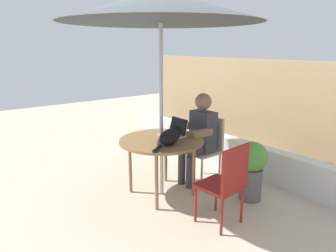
{
  "coord_description": "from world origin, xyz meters",
  "views": [
    {
      "loc": [
        2.9,
        -2.17,
        1.81
      ],
      "look_at": [
        0.0,
        0.1,
        0.87
      ],
      "focal_mm": 33.52,
      "sensor_mm": 36.0,
      "label": 1
    }
  ],
  "objects_px": {
    "person_seated": "(199,134)",
    "chair_occupied": "(207,144)",
    "chair_empty": "(227,180)",
    "patio_table": "(162,144)",
    "laptop": "(175,131)",
    "patio_umbrella": "(161,7)",
    "potted_plant_near_fence": "(252,167)",
    "cat": "(171,136)"
  },
  "relations": [
    {
      "from": "person_seated",
      "to": "chair_occupied",
      "type": "bearing_deg",
      "value": 90.0
    },
    {
      "from": "chair_empty",
      "to": "patio_table",
      "type": "bearing_deg",
      "value": -175.11
    },
    {
      "from": "chair_occupied",
      "to": "laptop",
      "type": "distance_m",
      "value": 0.61
    },
    {
      "from": "patio_table",
      "to": "laptop",
      "type": "relative_size",
      "value": 3.37
    },
    {
      "from": "patio_umbrella",
      "to": "laptop",
      "type": "bearing_deg",
      "value": 96.78
    },
    {
      "from": "chair_occupied",
      "to": "potted_plant_near_fence",
      "type": "bearing_deg",
      "value": -1.07
    },
    {
      "from": "chair_empty",
      "to": "laptop",
      "type": "distance_m",
      "value": 1.05
    },
    {
      "from": "person_seated",
      "to": "cat",
      "type": "height_order",
      "value": "person_seated"
    },
    {
      "from": "laptop",
      "to": "potted_plant_near_fence",
      "type": "xyz_separation_m",
      "value": [
        0.79,
        0.53,
        -0.37
      ]
    },
    {
      "from": "person_seated",
      "to": "laptop",
      "type": "distance_m",
      "value": 0.4
    },
    {
      "from": "cat",
      "to": "patio_umbrella",
      "type": "bearing_deg",
      "value": 175.52
    },
    {
      "from": "laptop",
      "to": "cat",
      "type": "height_order",
      "value": "laptop"
    },
    {
      "from": "chair_empty",
      "to": "cat",
      "type": "xyz_separation_m",
      "value": [
        -0.78,
        -0.1,
        0.29
      ]
    },
    {
      "from": "patio_table",
      "to": "laptop",
      "type": "height_order",
      "value": "laptop"
    },
    {
      "from": "chair_occupied",
      "to": "chair_empty",
      "type": "bearing_deg",
      "value": -35.6
    },
    {
      "from": "chair_empty",
      "to": "laptop",
      "type": "bearing_deg",
      "value": 171.22
    },
    {
      "from": "cat",
      "to": "potted_plant_near_fence",
      "type": "height_order",
      "value": "cat"
    },
    {
      "from": "potted_plant_near_fence",
      "to": "chair_occupied",
      "type": "bearing_deg",
      "value": 178.93
    },
    {
      "from": "patio_table",
      "to": "person_seated",
      "type": "bearing_deg",
      "value": 90.0
    },
    {
      "from": "patio_table",
      "to": "person_seated",
      "type": "distance_m",
      "value": 0.62
    },
    {
      "from": "chair_occupied",
      "to": "laptop",
      "type": "height_order",
      "value": "laptop"
    },
    {
      "from": "patio_table",
      "to": "patio_umbrella",
      "type": "relative_size",
      "value": 0.43
    },
    {
      "from": "patio_table",
      "to": "person_seated",
      "type": "relative_size",
      "value": 0.84
    },
    {
      "from": "patio_umbrella",
      "to": "chair_occupied",
      "type": "xyz_separation_m",
      "value": [
        0.0,
        0.78,
        -1.71
      ]
    },
    {
      "from": "patio_table",
      "to": "potted_plant_near_fence",
      "type": "xyz_separation_m",
      "value": [
        0.77,
        0.77,
        -0.25
      ]
    },
    {
      "from": "person_seated",
      "to": "laptop",
      "type": "xyz_separation_m",
      "value": [
        -0.03,
        -0.39,
        0.1
      ]
    },
    {
      "from": "patio_umbrella",
      "to": "laptop",
      "type": "relative_size",
      "value": 7.9
    },
    {
      "from": "laptop",
      "to": "potted_plant_near_fence",
      "type": "relative_size",
      "value": 0.42
    },
    {
      "from": "laptop",
      "to": "potted_plant_near_fence",
      "type": "distance_m",
      "value": 1.02
    },
    {
      "from": "cat",
      "to": "potted_plant_near_fence",
      "type": "relative_size",
      "value": 0.83
    },
    {
      "from": "chair_occupied",
      "to": "cat",
      "type": "xyz_separation_m",
      "value": [
        0.19,
        -0.8,
        0.29
      ]
    },
    {
      "from": "chair_empty",
      "to": "person_seated",
      "type": "xyz_separation_m",
      "value": [
        -0.97,
        0.54,
        0.17
      ]
    },
    {
      "from": "patio_umbrella",
      "to": "person_seated",
      "type": "relative_size",
      "value": 1.97
    },
    {
      "from": "patio_umbrella",
      "to": "person_seated",
      "type": "distance_m",
      "value": 1.66
    },
    {
      "from": "patio_table",
      "to": "patio_umbrella",
      "type": "xyz_separation_m",
      "value": [
        0.0,
        0.0,
        1.56
      ]
    },
    {
      "from": "person_seated",
      "to": "patio_umbrella",
      "type": "bearing_deg",
      "value": -90.0
    },
    {
      "from": "patio_table",
      "to": "chair_empty",
      "type": "distance_m",
      "value": 0.99
    },
    {
      "from": "chair_empty",
      "to": "cat",
      "type": "bearing_deg",
      "value": -172.8
    },
    {
      "from": "potted_plant_near_fence",
      "to": "patio_table",
      "type": "bearing_deg",
      "value": -134.94
    },
    {
      "from": "patio_table",
      "to": "cat",
      "type": "bearing_deg",
      "value": -4.48
    },
    {
      "from": "chair_occupied",
      "to": "laptop",
      "type": "xyz_separation_m",
      "value": [
        -0.03,
        -0.54,
        0.27
      ]
    },
    {
      "from": "laptop",
      "to": "potted_plant_near_fence",
      "type": "height_order",
      "value": "laptop"
    }
  ]
}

